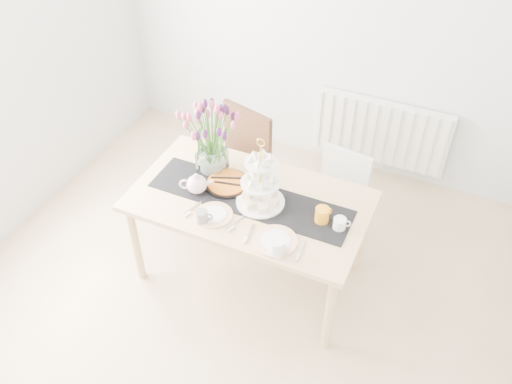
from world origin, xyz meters
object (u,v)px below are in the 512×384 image
at_px(mug_grey, 202,217).
at_px(plate_right, 275,241).
at_px(dining_table, 250,207).
at_px(teapot, 197,184).
at_px(mug_white, 277,247).
at_px(chair_brown, 238,157).
at_px(cake_stand, 260,188).
at_px(chair_white, 338,193).
at_px(plate_left, 214,215).
at_px(radiator, 380,132).
at_px(tulip_vase, 210,130).
at_px(mug_orange, 322,215).
at_px(cream_jug, 339,224).
at_px(tart_tin, 227,184).

height_order(mug_grey, plate_right, mug_grey).
height_order(dining_table, plate_right, plate_right).
bearing_deg(teapot, mug_white, -46.48).
distance_m(chair_brown, cake_stand, 0.85).
xyz_separation_m(chair_white, plate_right, (-0.14, -0.92, 0.30)).
xyz_separation_m(mug_white, plate_left, (-0.50, 0.14, -0.05)).
relative_size(radiator, tulip_vase, 1.88).
bearing_deg(mug_orange, chair_white, 37.74).
bearing_deg(cream_jug, dining_table, 157.86).
distance_m(mug_white, plate_right, 0.11).
bearing_deg(tart_tin, mug_white, -38.27).
bearing_deg(cream_jug, radiator, 73.53).
bearing_deg(dining_table, cream_jug, -1.88).
height_order(dining_table, teapot, teapot).
xyz_separation_m(radiator, tulip_vase, (-0.90, -1.40, 0.65)).
bearing_deg(plate_left, chair_brown, 106.03).
xyz_separation_m(chair_white, plate_left, (-0.59, -0.87, 0.30)).
bearing_deg(cake_stand, mug_white, -53.15).
xyz_separation_m(tulip_vase, cake_stand, (0.46, -0.18, -0.21)).
distance_m(cream_jug, mug_grey, 0.88).
bearing_deg(teapot, mug_orange, -18.77).
bearing_deg(chair_brown, cream_jug, -16.17).
height_order(radiator, teapot, teapot).
xyz_separation_m(cream_jug, mug_white, (-0.28, -0.36, 0.01)).
bearing_deg(mug_orange, chair_brown, 87.87).
xyz_separation_m(chair_brown, plate_right, (0.70, -0.90, 0.21)).
bearing_deg(radiator, teapot, -118.10).
bearing_deg(plate_left, chair_white, 55.85).
distance_m(radiator, chair_white, 0.94).
xyz_separation_m(teapot, mug_grey, (0.17, -0.24, -0.02)).
relative_size(tart_tin, mug_white, 2.84).
bearing_deg(tulip_vase, cream_jug, -10.78).
bearing_deg(cake_stand, dining_table, 170.69).
relative_size(chair_white, mug_orange, 7.17).
height_order(tart_tin, plate_right, tart_tin).
height_order(chair_white, cake_stand, cake_stand).
relative_size(radiator, chair_white, 1.52).
height_order(mug_grey, mug_white, mug_white).
bearing_deg(chair_white, tulip_vase, -142.81).
xyz_separation_m(teapot, mug_white, (0.71, -0.29, -0.02)).
distance_m(chair_white, tulip_vase, 1.14).
bearing_deg(radiator, mug_white, -94.99).
xyz_separation_m(chair_white, mug_grey, (-0.63, -0.96, 0.34)).
height_order(chair_white, plate_right, chair_white).
xyz_separation_m(chair_brown, mug_white, (0.75, -0.99, 0.25)).
distance_m(chair_brown, plate_right, 1.16).
relative_size(chair_white, cake_stand, 1.66).
relative_size(cake_stand, mug_orange, 4.33).
distance_m(tulip_vase, cream_jug, 1.07).
bearing_deg(mug_white, plate_left, 150.82).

